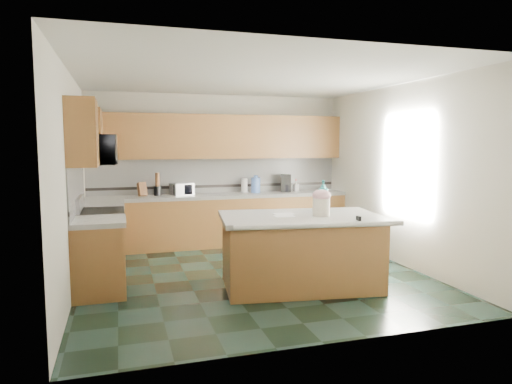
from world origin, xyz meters
name	(u,v)px	position (x,y,z in m)	size (l,w,h in m)	color
floor	(253,275)	(0.00, 0.00, 0.00)	(4.60, 4.60, 0.00)	black
ceiling	(253,77)	(0.00, 0.00, 2.70)	(4.60, 4.60, 0.00)	white
wall_back	(217,169)	(0.00, 2.32, 1.35)	(4.60, 0.04, 2.70)	silver
wall_front	(328,197)	(0.00, -2.32, 1.35)	(4.60, 0.04, 2.70)	silver
wall_left	(70,182)	(-2.32, 0.00, 1.35)	(0.04, 4.60, 2.70)	silver
wall_right	(401,175)	(2.32, 0.00, 1.35)	(0.04, 4.60, 2.70)	silver
back_base_cab	(222,221)	(0.00, 2.00, 0.43)	(4.60, 0.60, 0.86)	#482A15
back_countertop	(221,196)	(0.00, 2.00, 0.89)	(4.60, 0.64, 0.06)	white
back_upper_cab	(219,137)	(0.00, 2.13, 1.94)	(4.60, 0.33, 0.78)	#482A15
back_backsplash	(218,175)	(0.00, 2.29, 1.24)	(4.60, 0.02, 0.63)	silver
back_accent_band	(218,186)	(0.00, 2.28, 1.04)	(4.60, 0.01, 0.05)	black
left_base_cab_rear	(103,235)	(-2.00, 1.29, 0.43)	(0.60, 0.82, 0.86)	#482A15
left_counter_rear	(102,205)	(-2.00, 1.29, 0.89)	(0.64, 0.82, 0.06)	white
left_base_cab_front	(99,259)	(-2.00, -0.24, 0.43)	(0.60, 0.72, 0.86)	#482A15
left_counter_front	(98,222)	(-2.00, -0.24, 0.89)	(0.64, 0.72, 0.06)	white
left_backsplash	(77,187)	(-2.29, 0.55, 1.24)	(0.02, 2.30, 0.63)	silver
left_accent_band	(78,202)	(-2.28, 0.55, 1.04)	(0.01, 2.30, 0.05)	black
left_upper_cab_rear	(91,135)	(-2.13, 1.42, 1.94)	(0.33, 1.09, 0.78)	#482A15
left_upper_cab_front	(82,133)	(-2.13, -0.24, 1.94)	(0.33, 0.72, 0.78)	#482A15
range_body	(101,245)	(-2.00, 0.50, 0.44)	(0.60, 0.76, 0.88)	#B7B7BC
range_oven_door	(124,247)	(-1.71, 0.50, 0.40)	(0.02, 0.68, 0.55)	black
range_cooktop	(100,212)	(-2.00, 0.50, 0.90)	(0.62, 0.78, 0.04)	black
range_handle	(125,220)	(-1.68, 0.50, 0.78)	(0.02, 0.02, 0.66)	#B7B7BC
range_backguard	(79,204)	(-2.26, 0.50, 1.02)	(0.06, 0.76, 0.18)	#B7B7BC
microwave	(98,150)	(-2.00, 0.50, 1.73)	(0.73, 0.50, 0.41)	#B7B7BC
island_base	(300,253)	(0.44, -0.66, 0.43)	(1.89, 1.08, 0.86)	#482A15
island_top	(301,217)	(0.44, -0.66, 0.89)	(1.99, 1.18, 0.06)	white
island_bullnose	(321,225)	(0.44, -1.25, 0.89)	(0.06, 0.06, 1.99)	white
treat_jar	(321,207)	(0.66, -0.78, 1.03)	(0.21, 0.21, 0.22)	beige
treat_jar_lid	(322,195)	(0.66, -0.78, 1.18)	(0.23, 0.23, 0.14)	#DB9CA7
treat_jar_knob	(322,191)	(0.66, -0.78, 1.23)	(0.03, 0.03, 0.08)	tan
treat_jar_knob_end_l	(319,191)	(0.62, -0.78, 1.23)	(0.04, 0.04, 0.04)	tan
treat_jar_knob_end_r	(324,191)	(0.70, -0.78, 1.23)	(0.04, 0.04, 0.04)	tan
soap_bottle_island	(323,196)	(0.84, -0.44, 1.13)	(0.16, 0.16, 0.42)	teal
paper_sheet_a	(284,216)	(0.21, -0.67, 0.92)	(0.25, 0.19, 0.00)	white
paper_sheet_b	(284,214)	(0.27, -0.51, 0.92)	(0.25, 0.19, 0.00)	white
clamp_body	(359,220)	(0.93, -1.23, 0.93)	(0.03, 0.10, 0.09)	black
clamp_handle	(361,222)	(0.93, -1.28, 0.91)	(0.02, 0.02, 0.07)	black
knife_block	(142,189)	(-1.37, 2.05, 1.04)	(0.13, 0.11, 0.24)	#472814
utensil_crock	(158,191)	(-1.11, 2.08, 1.00)	(0.13, 0.13, 0.16)	black
utensil_bundle	(157,180)	(-1.11, 2.08, 1.20)	(0.08, 0.08, 0.24)	#472814
toaster_oven	(182,189)	(-0.69, 2.05, 1.03)	(0.36, 0.25, 0.21)	#B7B7BC
toaster_oven_door	(183,190)	(-0.69, 1.93, 1.03)	(0.32, 0.01, 0.17)	black
paper_towel	(244,186)	(0.45, 2.10, 1.05)	(0.12, 0.12, 0.26)	white
paper_towel_base	(244,192)	(0.45, 2.10, 0.93)	(0.17, 0.17, 0.01)	#B7B7BC
water_jug	(256,185)	(0.66, 2.06, 1.06)	(0.17, 0.17, 0.28)	#4D74C5
water_jug_neck	(256,176)	(0.66, 2.06, 1.22)	(0.08, 0.08, 0.04)	#4D74C5
coffee_maker	(286,183)	(1.26, 2.08, 1.08)	(0.19, 0.21, 0.32)	black
coffee_carafe	(287,188)	(1.26, 2.03, 0.99)	(0.13, 0.13, 0.13)	black
soap_bottle_back	(296,186)	(1.45, 2.05, 1.02)	(0.09, 0.09, 0.20)	white
soap_back_cap	(296,180)	(1.45, 2.05, 1.14)	(0.02, 0.02, 0.03)	red
window_light_proxy	(407,165)	(2.29, -0.20, 1.50)	(0.02, 1.40, 1.10)	white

